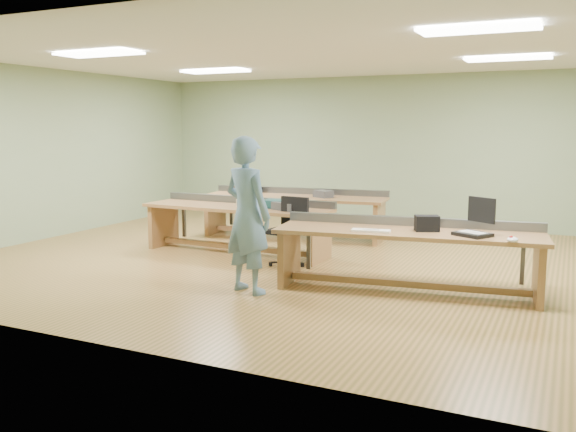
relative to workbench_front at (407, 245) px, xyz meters
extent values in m
plane|color=#A2723D|center=(-1.71, 0.98, -0.56)|extent=(10.00, 10.00, 0.00)
plane|color=silver|center=(-1.71, 0.98, 2.44)|extent=(10.00, 10.00, 0.00)
cube|color=gray|center=(-1.71, 4.98, 0.94)|extent=(10.00, 0.04, 3.00)
cube|color=gray|center=(-1.71, -3.02, 0.94)|extent=(10.00, 0.04, 3.00)
cube|color=gray|center=(-6.71, 0.98, 0.94)|extent=(0.04, 8.00, 3.00)
cube|color=white|center=(-4.21, -0.52, 2.41)|extent=(1.20, 0.50, 0.03)
cube|color=white|center=(-4.21, 2.48, 2.41)|extent=(1.20, 0.50, 0.03)
cube|color=white|center=(0.79, -0.52, 2.41)|extent=(1.20, 0.50, 0.03)
cube|color=white|center=(0.79, 2.48, 2.41)|extent=(1.20, 0.50, 0.03)
cube|color=#9E6D43|center=(0.01, -0.04, 0.16)|extent=(3.25, 1.25, 0.05)
cube|color=#9E6D43|center=(-1.47, -0.24, -0.21)|extent=(0.18, 0.75, 0.70)
cube|color=#9E6D43|center=(1.48, 0.16, -0.21)|extent=(0.18, 0.75, 0.70)
cube|color=#9E6D43|center=(0.01, -0.04, -0.46)|extent=(2.85, 0.48, 0.08)
cube|color=#54585C|center=(-0.05, 0.34, 0.24)|extent=(3.15, 0.50, 0.11)
cube|color=#9E6D43|center=(-2.98, 1.06, 0.16)|extent=(3.08, 0.89, 0.05)
cube|color=#9E6D43|center=(-4.41, 1.10, -0.21)|extent=(0.10, 0.72, 0.70)
cube|color=#9E6D43|center=(-1.55, 1.02, -0.21)|extent=(0.10, 0.72, 0.70)
cube|color=#9E6D43|center=(-2.98, 1.06, -0.46)|extent=(2.76, 0.17, 0.08)
cube|color=#54585C|center=(-2.98, 1.43, 0.24)|extent=(3.06, 0.16, 0.11)
cube|color=#9E6D43|center=(-2.74, 2.69, 0.16)|extent=(3.37, 1.24, 0.05)
cube|color=#9E6D43|center=(-4.28, 2.52, -0.21)|extent=(0.17, 0.78, 0.70)
cube|color=#9E6D43|center=(-1.21, 2.86, -0.21)|extent=(0.17, 0.78, 0.70)
cube|color=#9E6D43|center=(-2.74, 2.69, -0.46)|extent=(2.99, 0.44, 0.08)
cube|color=#54585C|center=(-2.79, 3.09, 0.24)|extent=(3.28, 0.45, 0.11)
imported|color=#6A8EAD|center=(-1.72, -0.86, 0.38)|extent=(0.79, 0.64, 1.88)
cube|color=black|center=(0.76, -0.08, 0.21)|extent=(0.47, 0.44, 0.04)
cube|color=black|center=(0.83, 0.05, 0.48)|extent=(0.33, 0.20, 0.29)
cube|color=silver|center=(-0.37, -0.30, 0.20)|extent=(0.47, 0.22, 0.03)
ellipsoid|color=white|center=(1.21, -0.29, 0.22)|extent=(0.12, 0.15, 0.06)
cube|color=black|center=(0.22, 0.03, 0.28)|extent=(0.32, 0.27, 0.19)
cylinder|color=black|center=(-1.90, 0.61, -0.32)|extent=(0.07, 0.07, 0.48)
cube|color=black|center=(-1.90, 0.61, -0.06)|extent=(0.51, 0.51, 0.07)
cube|color=black|center=(-1.87, 0.83, 0.20)|extent=(0.44, 0.10, 0.42)
cylinder|color=black|center=(-1.90, 0.61, -0.53)|extent=(0.58, 0.58, 0.07)
cube|color=#143F43|center=(-2.32, 1.14, 0.25)|extent=(0.38, 0.29, 0.12)
cube|color=#38383B|center=(-2.07, 0.99, 0.25)|extent=(0.50, 0.42, 0.12)
imported|color=#38383B|center=(-2.91, 1.12, 0.23)|extent=(0.14, 0.14, 0.09)
cylinder|color=silver|center=(-2.94, 1.03, 0.24)|extent=(0.07, 0.07, 0.11)
cube|color=black|center=(-3.65, 2.73, 0.28)|extent=(0.39, 0.34, 0.19)
cube|color=#38383B|center=(-2.19, 2.74, 0.25)|extent=(0.37, 0.33, 0.12)
camera|label=1|loc=(1.76, -7.15, 1.43)|focal=38.00mm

